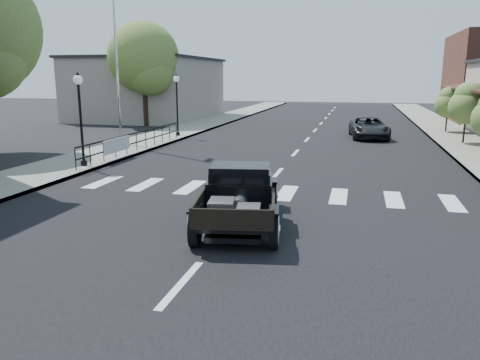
# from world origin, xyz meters

# --- Properties ---
(ground) EXTENTS (120.00, 120.00, 0.00)m
(ground) POSITION_xyz_m (0.00, 0.00, 0.00)
(ground) COLOR black
(ground) RESTS_ON ground
(road) EXTENTS (14.00, 80.00, 0.02)m
(road) POSITION_xyz_m (0.00, 15.00, 0.01)
(road) COLOR black
(road) RESTS_ON ground
(road_markings) EXTENTS (12.00, 60.00, 0.06)m
(road_markings) POSITION_xyz_m (0.00, 10.00, 0.00)
(road_markings) COLOR silver
(road_markings) RESTS_ON ground
(sidewalk_left) EXTENTS (3.00, 80.00, 0.15)m
(sidewalk_left) POSITION_xyz_m (-8.50, 15.00, 0.07)
(sidewalk_left) COLOR gray
(sidewalk_left) RESTS_ON ground
(sidewalk_right) EXTENTS (3.00, 80.00, 0.15)m
(sidewalk_right) POSITION_xyz_m (8.50, 15.00, 0.07)
(sidewalk_right) COLOR gray
(sidewalk_right) RESTS_ON ground
(low_building_left) EXTENTS (10.00, 12.00, 5.00)m
(low_building_left) POSITION_xyz_m (-15.00, 28.00, 2.50)
(low_building_left) COLOR #A19887
(low_building_left) RESTS_ON ground
(railing) EXTENTS (0.08, 10.00, 1.00)m
(railing) POSITION_xyz_m (-7.30, 10.00, 0.65)
(railing) COLOR black
(railing) RESTS_ON sidewalk_left
(banner) EXTENTS (0.04, 2.20, 0.60)m
(banner) POSITION_xyz_m (-7.22, 8.00, 0.45)
(banner) COLOR silver
(banner) RESTS_ON sidewalk_left
(lamp_post_b) EXTENTS (0.36, 0.36, 3.62)m
(lamp_post_b) POSITION_xyz_m (-7.60, 6.00, 1.96)
(lamp_post_b) COLOR black
(lamp_post_b) RESTS_ON sidewalk_left
(lamp_post_c) EXTENTS (0.36, 0.36, 3.62)m
(lamp_post_c) POSITION_xyz_m (-7.60, 16.00, 1.96)
(lamp_post_c) COLOR black
(lamp_post_c) RESTS_ON sidewalk_left
(flagpole) EXTENTS (0.12, 0.12, 10.82)m
(flagpole) POSITION_xyz_m (-9.20, 12.00, 5.56)
(flagpole) COLOR silver
(flagpole) RESTS_ON sidewalk_left
(big_tree_far) EXTENTS (5.13, 5.13, 7.53)m
(big_tree_far) POSITION_xyz_m (-12.50, 22.00, 3.77)
(big_tree_far) COLOR #597130
(big_tree_far) RESTS_ON ground
(small_tree_d) EXTENTS (1.83, 1.83, 3.05)m
(small_tree_d) POSITION_xyz_m (8.30, 16.77, 1.68)
(small_tree_d) COLOR #587234
(small_tree_d) RESTS_ON sidewalk_right
(small_tree_e) EXTENTS (1.63, 1.63, 2.71)m
(small_tree_e) POSITION_xyz_m (8.30, 22.21, 1.51)
(small_tree_e) COLOR #587234
(small_tree_e) RESTS_ON sidewalk_right
(hotrod_pickup) EXTENTS (2.76, 4.66, 1.52)m
(hotrod_pickup) POSITION_xyz_m (0.16, 0.53, 0.76)
(hotrod_pickup) COLOR black
(hotrod_pickup) RESTS_ON ground
(second_car) EXTENTS (2.51, 4.65, 1.24)m
(second_car) POSITION_xyz_m (3.47, 18.65, 0.62)
(second_car) COLOR black
(second_car) RESTS_ON ground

